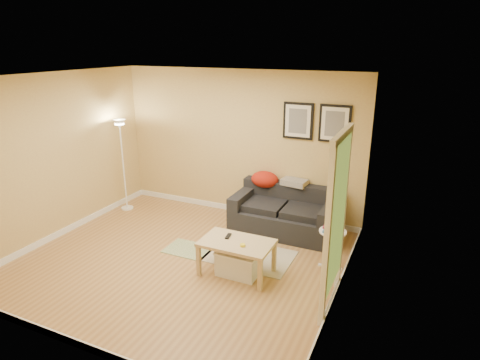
% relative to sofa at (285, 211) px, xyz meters
% --- Properties ---
extents(floor, '(4.50, 4.50, 0.00)m').
position_rel_sofa_xyz_m(floor, '(-1.05, -1.53, -0.38)').
color(floor, '#A87F48').
rests_on(floor, ground).
extents(ceiling, '(4.50, 4.50, 0.00)m').
position_rel_sofa_xyz_m(ceiling, '(-1.05, -1.53, 2.23)').
color(ceiling, white).
rests_on(ceiling, wall_back).
extents(wall_back, '(4.50, 0.00, 4.50)m').
position_rel_sofa_xyz_m(wall_back, '(-1.05, 0.47, 0.92)').
color(wall_back, tan).
rests_on(wall_back, ground).
extents(wall_front, '(4.50, 0.00, 4.50)m').
position_rel_sofa_xyz_m(wall_front, '(-1.05, -3.53, 0.92)').
color(wall_front, tan).
rests_on(wall_front, ground).
extents(wall_left, '(0.00, 4.00, 4.00)m').
position_rel_sofa_xyz_m(wall_left, '(-3.30, -1.53, 0.92)').
color(wall_left, tan).
rests_on(wall_left, ground).
extents(wall_right, '(0.00, 4.00, 4.00)m').
position_rel_sofa_xyz_m(wall_right, '(1.20, -1.53, 0.92)').
color(wall_right, tan).
rests_on(wall_right, ground).
extents(baseboard_back, '(4.50, 0.02, 0.10)m').
position_rel_sofa_xyz_m(baseboard_back, '(-1.05, 0.46, -0.33)').
color(baseboard_back, white).
rests_on(baseboard_back, ground).
extents(baseboard_front, '(4.50, 0.02, 0.10)m').
position_rel_sofa_xyz_m(baseboard_front, '(-1.05, -3.52, -0.33)').
color(baseboard_front, white).
rests_on(baseboard_front, ground).
extents(baseboard_left, '(0.02, 4.00, 0.10)m').
position_rel_sofa_xyz_m(baseboard_left, '(-3.29, -1.53, -0.33)').
color(baseboard_left, white).
rests_on(baseboard_left, ground).
extents(baseboard_right, '(0.02, 4.00, 0.10)m').
position_rel_sofa_xyz_m(baseboard_right, '(1.19, -1.53, -0.33)').
color(baseboard_right, white).
rests_on(baseboard_right, ground).
extents(sofa, '(1.70, 0.90, 0.75)m').
position_rel_sofa_xyz_m(sofa, '(0.00, 0.00, 0.00)').
color(sofa, black).
rests_on(sofa, ground).
extents(red_throw, '(0.48, 0.36, 0.28)m').
position_rel_sofa_xyz_m(red_throw, '(-0.47, 0.29, 0.40)').
color(red_throw, '#B82C11').
rests_on(red_throw, sofa).
extents(plaid_throw, '(0.45, 0.32, 0.10)m').
position_rel_sofa_xyz_m(plaid_throw, '(0.05, 0.33, 0.41)').
color(plaid_throw, tan).
rests_on(plaid_throw, sofa).
extents(framed_print_left, '(0.50, 0.04, 0.60)m').
position_rel_sofa_xyz_m(framed_print_left, '(0.03, 0.45, 1.43)').
color(framed_print_left, black).
rests_on(framed_print_left, wall_back).
extents(framed_print_right, '(0.50, 0.04, 0.60)m').
position_rel_sofa_xyz_m(framed_print_right, '(0.63, 0.45, 1.43)').
color(framed_print_right, black).
rests_on(framed_print_right, wall_back).
extents(area_rug, '(1.25, 0.85, 0.01)m').
position_rel_sofa_xyz_m(area_rug, '(-0.19, -1.02, -0.37)').
color(area_rug, '#BAB294').
rests_on(area_rug, ground).
extents(green_runner, '(0.70, 0.50, 0.01)m').
position_rel_sofa_xyz_m(green_runner, '(-1.12, -1.22, -0.37)').
color(green_runner, '#668C4C').
rests_on(green_runner, ground).
extents(coffee_table, '(1.09, 0.82, 0.48)m').
position_rel_sofa_xyz_m(coffee_table, '(-0.16, -1.52, -0.13)').
color(coffee_table, tan).
rests_on(coffee_table, ground).
extents(remote_control, '(0.07, 0.17, 0.02)m').
position_rel_sofa_xyz_m(remote_control, '(-0.33, -1.44, 0.12)').
color(remote_control, black).
rests_on(remote_control, coffee_table).
extents(tape_roll, '(0.07, 0.07, 0.03)m').
position_rel_sofa_xyz_m(tape_roll, '(-0.04, -1.61, 0.12)').
color(tape_roll, yellow).
rests_on(tape_roll, coffee_table).
extents(storage_bin, '(0.57, 0.42, 0.35)m').
position_rel_sofa_xyz_m(storage_bin, '(-0.14, -1.51, -0.20)').
color(storage_bin, white).
rests_on(storage_bin, ground).
extents(side_table, '(0.37, 0.37, 0.57)m').
position_rel_sofa_xyz_m(side_table, '(0.97, -0.85, -0.09)').
color(side_table, white).
rests_on(side_table, ground).
extents(book_stack, '(0.24, 0.29, 0.08)m').
position_rel_sofa_xyz_m(book_stack, '(0.95, -0.84, 0.24)').
color(book_stack, teal).
rests_on(book_stack, side_table).
extents(floor_lamp, '(0.22, 0.22, 1.72)m').
position_rel_sofa_xyz_m(floor_lamp, '(-3.05, -0.29, 0.44)').
color(floor_lamp, white).
rests_on(floor_lamp, ground).
extents(doorway, '(0.12, 1.01, 2.13)m').
position_rel_sofa_xyz_m(doorway, '(1.15, -1.68, 0.65)').
color(doorway, white).
rests_on(doorway, ground).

